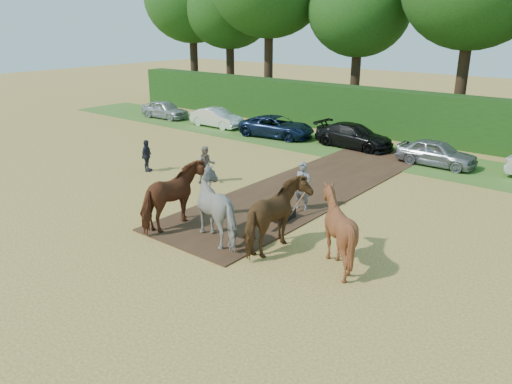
{
  "coord_description": "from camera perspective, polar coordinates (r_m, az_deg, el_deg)",
  "views": [
    {
      "loc": [
        13.08,
        -11.49,
        7.18
      ],
      "look_at": [
        2.56,
        1.46,
        1.4
      ],
      "focal_mm": 35.0,
      "sensor_mm": 36.0,
      "label": 1
    }
  ],
  "objects": [
    {
      "name": "grass_verge",
      "position": [
        29.53,
        11.58,
        4.67
      ],
      "size": [
        50.0,
        5.0,
        0.03
      ],
      "primitive_type": "cube",
      "color": "#38601E",
      "rests_on": "ground"
    },
    {
      "name": "spectator_near",
      "position": [
        23.02,
        -5.7,
        3.1
      ],
      "size": [
        1.04,
        1.07,
        1.74
      ],
      "primitive_type": "imported",
      "rotation": [
        0.0,
        0.0,
        0.9
      ],
      "color": "gray",
      "rests_on": "ground"
    },
    {
      "name": "plough_team",
      "position": [
        16.54,
        -0.54,
        -2.2
      ],
      "size": [
        7.82,
        6.09,
        2.36
      ],
      "color": "maroon",
      "rests_on": "ground"
    },
    {
      "name": "spectator_far",
      "position": [
        25.35,
        -12.39,
        4.07
      ],
      "size": [
        0.76,
        1.01,
        1.6
      ],
      "primitive_type": "imported",
      "rotation": [
        0.0,
        0.0,
        2.02
      ],
      "color": "#22232D",
      "rests_on": "ground"
    },
    {
      "name": "ground",
      "position": [
        18.83,
        -8.92,
        -3.55
      ],
      "size": [
        120.0,
        120.0,
        0.0
      ],
      "primitive_type": "plane",
      "color": "gold",
      "rests_on": "ground"
    },
    {
      "name": "hedgerow",
      "position": [
        33.21,
        15.44,
        8.58
      ],
      "size": [
        46.0,
        1.6,
        3.0
      ],
      "primitive_type": "cube",
      "color": "#14380F",
      "rests_on": "ground"
    },
    {
      "name": "parked_cars",
      "position": [
        27.7,
        19.14,
        4.5
      ],
      "size": [
        41.66,
        3.4,
        1.48
      ],
      "color": "#AEB1B5",
      "rests_on": "ground"
    },
    {
      "name": "earth_strip",
      "position": [
        22.96,
        6.66,
        0.82
      ],
      "size": [
        4.5,
        17.0,
        0.05
      ],
      "primitive_type": "cube",
      "color": "#472D1C",
      "rests_on": "ground"
    }
  ]
}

